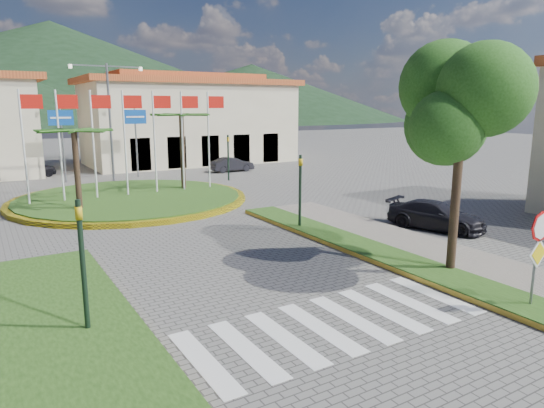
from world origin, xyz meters
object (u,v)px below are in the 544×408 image
roundabout_island (131,198)px  car_dark_b (232,164)px  stop_sign (539,244)px  car_dark_a (27,169)px  car_side_right (436,215)px  deciduous_tree (463,107)px

roundabout_island → car_dark_b: roundabout_island is taller
stop_sign → car_dark_a: (-8.97, 32.87, -1.12)m
roundabout_island → car_dark_a: roundabout_island is taller
roundabout_island → car_side_right: bearing=-53.6°
roundabout_island → car_side_right: size_ratio=3.09×
car_dark_a → car_dark_b: (14.40, -4.72, -0.10)m
roundabout_island → stop_sign: roundabout_island is taller
roundabout_island → car_side_right: roundabout_island is taller
stop_sign → deciduous_tree: deciduous_tree is taller
roundabout_island → deciduous_tree: bearing=-72.1°
car_side_right → stop_sign: bearing=-142.9°
deciduous_tree → car_side_right: size_ratio=1.65×
deciduous_tree → car_dark_b: size_ratio=1.96×
stop_sign → car_side_right: (4.65, 7.08, -1.19)m
car_dark_b → car_dark_a: bearing=72.9°
deciduous_tree → car_dark_b: 25.98m
stop_sign → car_dark_b: bearing=79.1°
deciduous_tree → car_dark_a: size_ratio=1.72×
car_dark_a → car_dark_b: 15.15m
car_dark_a → car_side_right: bearing=-165.0°
car_dark_b → car_side_right: size_ratio=0.84×
stop_sign → car_side_right: bearing=56.7°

